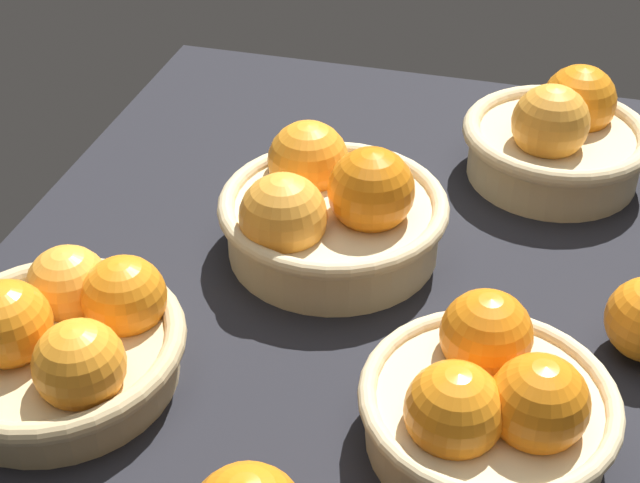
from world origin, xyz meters
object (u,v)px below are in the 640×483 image
at_px(basket_far_left, 62,339).
at_px(basket_center, 329,210).
at_px(basket_near_right, 558,138).
at_px(basket_near_left, 489,402).

bearing_deg(basket_far_left, basket_center, -36.24).
distance_m(basket_far_left, basket_near_right, 0.57).
xyz_separation_m(basket_center, basket_near_right, (0.20, -0.21, -0.00)).
relative_size(basket_far_left, basket_near_left, 1.09).
xyz_separation_m(basket_center, basket_near_left, (-0.21, -0.18, -0.01)).
bearing_deg(basket_center, basket_far_left, 143.76).
distance_m(basket_near_right, basket_near_left, 0.41).
bearing_deg(basket_near_right, basket_center, 134.28).
bearing_deg(basket_near_left, basket_center, 40.99).
bearing_deg(basket_near_left, basket_near_right, -3.37).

